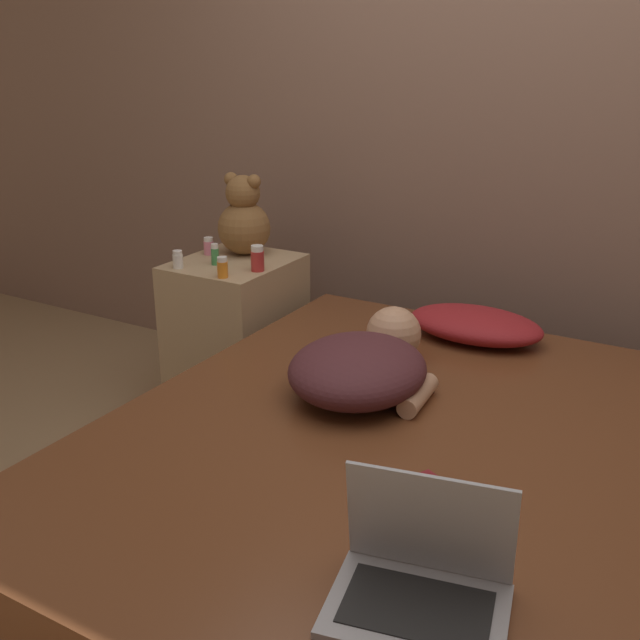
# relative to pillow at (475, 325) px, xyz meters

# --- Properties ---
(ground_plane) EXTENTS (12.00, 12.00, 0.00)m
(ground_plane) POSITION_rel_pillow_xyz_m (0.03, -0.78, -0.55)
(ground_plane) COLOR #937551
(wall_back) EXTENTS (8.00, 0.06, 2.60)m
(wall_back) POSITION_rel_pillow_xyz_m (0.03, 0.48, 0.75)
(wall_back) COLOR #846656
(wall_back) RESTS_ON ground_plane
(bed) EXTENTS (1.52, 1.95, 0.49)m
(bed) POSITION_rel_pillow_xyz_m (0.03, -0.78, -0.30)
(bed) COLOR #2D2319
(bed) RESTS_ON ground_plane
(nightstand) EXTENTS (0.43, 0.50, 0.66)m
(nightstand) POSITION_rel_pillow_xyz_m (-1.00, -0.07, -0.22)
(nightstand) COLOR tan
(nightstand) RESTS_ON ground_plane
(pillow) EXTENTS (0.48, 0.30, 0.11)m
(pillow) POSITION_rel_pillow_xyz_m (0.00, 0.00, 0.00)
(pillow) COLOR maroon
(pillow) RESTS_ON bed
(person_lying) EXTENTS (0.44, 0.64, 0.18)m
(person_lying) POSITION_rel_pillow_xyz_m (-0.15, -0.58, 0.03)
(person_lying) COLOR #4C2328
(person_lying) RESTS_ON bed
(laptop) EXTENTS (0.37, 0.30, 0.25)m
(laptop) POSITION_rel_pillow_xyz_m (0.36, -1.35, 0.00)
(laptop) COLOR #9E9EA3
(laptop) RESTS_ON bed
(teddy_bear) EXTENTS (0.22, 0.22, 0.34)m
(teddy_bear) POSITION_rel_pillow_xyz_m (-1.03, 0.04, 0.26)
(teddy_bear) COLOR brown
(teddy_bear) RESTS_ON nightstand
(bottle_green) EXTENTS (0.03, 0.03, 0.09)m
(bottle_green) POSITION_rel_pillow_xyz_m (-1.03, -0.15, 0.15)
(bottle_green) COLOR #3D8E4C
(bottle_green) RESTS_ON nightstand
(bottle_orange) EXTENTS (0.04, 0.04, 0.08)m
(bottle_orange) POSITION_rel_pillow_xyz_m (-0.90, -0.28, 0.15)
(bottle_orange) COLOR orange
(bottle_orange) RESTS_ON nightstand
(bottle_pink) EXTENTS (0.04, 0.04, 0.07)m
(bottle_pink) POSITION_rel_pillow_xyz_m (-1.15, -0.04, 0.15)
(bottle_pink) COLOR pink
(bottle_pink) RESTS_ON nightstand
(bottle_red) EXTENTS (0.05, 0.05, 0.10)m
(bottle_red) POSITION_rel_pillow_xyz_m (-0.84, -0.14, 0.16)
(bottle_red) COLOR #B72D2D
(bottle_red) RESTS_ON nightstand
(bottle_white) EXTENTS (0.04, 0.04, 0.07)m
(bottle_white) POSITION_rel_pillow_xyz_m (-1.13, -0.27, 0.15)
(bottle_white) COLOR white
(bottle_white) RESTS_ON nightstand
(book) EXTENTS (0.27, 0.23, 0.02)m
(book) POSITION_rel_pillow_xyz_m (0.28, -1.05, -0.04)
(book) COLOR maroon
(book) RESTS_ON bed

